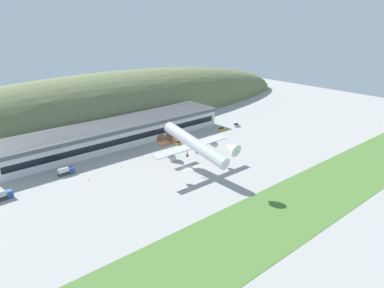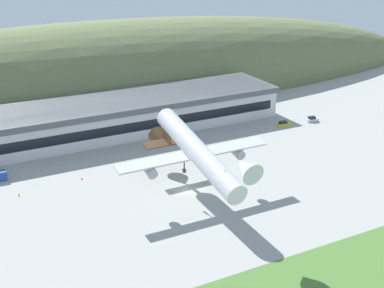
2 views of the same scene
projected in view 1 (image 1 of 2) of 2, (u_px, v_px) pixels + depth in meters
The scene contains 12 objects.
ground_plane at pixel (186, 168), 156.11m from camera, with size 395.80×395.80×0.00m, color #9E9E99.
grass_strip_foreground at pixel (283, 213), 121.77m from camera, with size 356.22×28.64×0.08m, color #4C7533.
hill_backdrop at pixel (94, 120), 223.98m from camera, with size 324.17×65.75×54.73m, color #667047.
terminal_building at pixel (115, 132), 183.81m from camera, with size 117.61×23.03×10.16m.
cargo_airplane at pixel (193, 144), 149.47m from camera, with size 37.70×45.81×13.45m.
service_car_0 at pixel (178, 143), 183.56m from camera, with size 3.73×2.00×1.41m.
service_car_1 at pixel (236, 125), 211.75m from camera, with size 4.30×2.13×1.68m.
service_car_2 at pixel (222, 129), 205.52m from camera, with size 4.64×2.07×1.54m.
fuel_truck at pixel (3, 195), 129.84m from camera, with size 6.50×2.82×3.25m.
box_truck at pixel (66, 171), 149.64m from camera, with size 6.48×2.34×3.07m.
traffic_cone_0 at pixel (88, 180), 144.89m from camera, with size 0.52×0.52×0.58m.
traffic_cone_1 at pixel (121, 167), 156.06m from camera, with size 0.52×0.52×0.58m.
Camera 1 is at (-93.04, -109.31, 62.25)m, focal length 35.00 mm.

